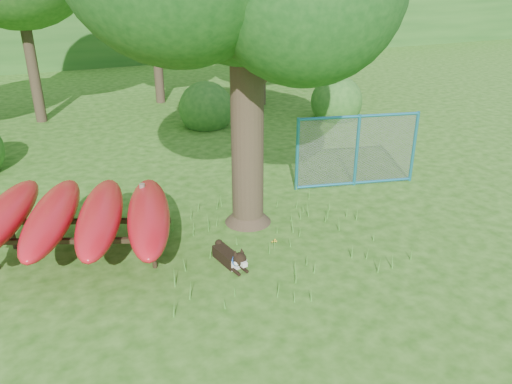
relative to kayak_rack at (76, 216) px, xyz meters
name	(u,v)px	position (x,y,z in m)	size (l,w,h in m)	color
ground	(275,272)	(2.93, -1.92, -0.84)	(80.00, 80.00, 0.00)	#215110
wooden_post	(144,209)	(1.24, 0.29, -0.24)	(0.30, 0.11, 1.12)	#615749
kayak_rack	(76,216)	(0.00, 0.00, 0.00)	(3.91, 4.24, 1.09)	black
husky_dog	(231,258)	(2.34, -1.40, -0.67)	(0.37, 1.03, 0.46)	black
fence_section	(357,151)	(6.45, 0.73, 0.04)	(2.93, 0.80, 2.92)	teal
wildflower_clump	(274,242)	(3.27, -1.24, -0.66)	(0.10, 0.09, 0.21)	#46892C
shrub_right	(335,118)	(9.43, 6.08, -0.84)	(1.80, 1.80, 1.80)	#245B1D
shrub_mid	(207,126)	(4.93, 7.08, -0.84)	(1.80, 1.80, 1.80)	#245B1D
wooded_hillside	(69,4)	(2.93, 26.08, 2.16)	(80.00, 12.00, 6.00)	#245B1D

